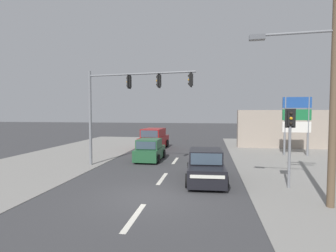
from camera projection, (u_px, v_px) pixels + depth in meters
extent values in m
plane|color=#3A3A3D|center=(149.00, 197.00, 10.48)|extent=(140.00, 140.00, 0.00)
cube|color=silver|center=(134.00, 217.00, 8.51)|extent=(0.20, 2.40, 0.01)
cube|color=silver|center=(162.00, 178.00, 13.44)|extent=(0.20, 2.40, 0.01)
cube|color=silver|center=(175.00, 161.00, 18.36)|extent=(0.20, 2.40, 0.01)
cube|color=gray|center=(27.00, 168.00, 15.78)|extent=(8.00, 40.00, 0.02)
cylinder|color=brown|center=(334.00, 86.00, 9.12)|extent=(0.26, 0.26, 8.64)
cylinder|color=slate|center=(295.00, 33.00, 9.32)|extent=(2.60, 0.27, 0.09)
cube|color=#595B60|center=(257.00, 38.00, 9.61)|extent=(0.58, 0.32, 0.18)
cylinder|color=slate|center=(90.00, 118.00, 16.73)|extent=(0.18, 0.18, 6.00)
cylinder|color=slate|center=(140.00, 74.00, 15.67)|extent=(6.77, 0.88, 0.11)
cube|color=black|center=(129.00, 82.00, 15.88)|extent=(0.23, 0.28, 0.68)
cube|color=black|center=(129.00, 82.00, 15.88)|extent=(0.09, 0.44, 0.84)
sphere|color=black|center=(127.00, 78.00, 15.90)|extent=(0.13, 0.13, 0.13)
sphere|color=orange|center=(127.00, 82.00, 15.91)|extent=(0.13, 0.13, 0.13)
sphere|color=black|center=(127.00, 85.00, 15.92)|extent=(0.13, 0.13, 0.13)
cube|color=black|center=(159.00, 81.00, 15.36)|extent=(0.23, 0.28, 0.68)
cube|color=black|center=(159.00, 81.00, 15.36)|extent=(0.09, 0.44, 0.84)
sphere|color=black|center=(157.00, 77.00, 15.38)|extent=(0.13, 0.13, 0.13)
sphere|color=orange|center=(157.00, 81.00, 15.39)|extent=(0.13, 0.13, 0.13)
sphere|color=black|center=(157.00, 85.00, 15.40)|extent=(0.13, 0.13, 0.13)
cube|color=black|center=(191.00, 80.00, 14.84)|extent=(0.23, 0.28, 0.68)
cube|color=black|center=(191.00, 80.00, 14.84)|extent=(0.09, 0.44, 0.84)
sphere|color=black|center=(189.00, 76.00, 14.86)|extent=(0.13, 0.13, 0.13)
sphere|color=orange|center=(189.00, 80.00, 14.88)|extent=(0.13, 0.13, 0.13)
sphere|color=black|center=(189.00, 84.00, 14.89)|extent=(0.13, 0.13, 0.13)
cylinder|color=slate|center=(289.00, 157.00, 11.63)|extent=(0.12, 0.12, 2.80)
cube|color=black|center=(290.00, 118.00, 11.54)|extent=(0.26, 0.20, 0.68)
cube|color=black|center=(290.00, 118.00, 11.54)|extent=(0.44, 0.05, 0.84)
sphere|color=black|center=(291.00, 113.00, 11.41)|extent=(0.13, 0.13, 0.13)
sphere|color=orange|center=(291.00, 118.00, 11.42)|extent=(0.13, 0.13, 0.13)
sphere|color=black|center=(291.00, 123.00, 11.43)|extent=(0.13, 0.13, 0.13)
cylinder|color=slate|center=(285.00, 126.00, 20.45)|extent=(0.16, 0.16, 4.60)
cylinder|color=slate|center=(308.00, 126.00, 20.18)|extent=(0.16, 0.16, 4.60)
cube|color=#1E4793|center=(297.00, 102.00, 20.21)|extent=(2.10, 0.14, 0.84)
cube|color=#196B38|center=(297.00, 115.00, 20.26)|extent=(2.10, 0.14, 0.84)
cube|color=silver|center=(296.00, 127.00, 20.31)|extent=(2.10, 0.14, 0.84)
cube|color=#A39384|center=(304.00, 129.00, 24.39)|extent=(12.00, 1.00, 3.60)
cube|color=black|center=(206.00, 170.00, 13.00)|extent=(1.92, 4.28, 0.80)
cube|color=black|center=(206.00, 156.00, 13.01)|extent=(1.66, 1.98, 0.62)
cube|color=#384756|center=(206.00, 159.00, 12.05)|extent=(1.44, 0.14, 0.53)
cube|color=#384756|center=(205.00, 153.00, 13.97)|extent=(1.41, 0.13, 0.50)
cube|color=white|center=(207.00, 177.00, 10.88)|extent=(1.45, 0.12, 0.14)
cylinder|color=black|center=(226.00, 182.00, 11.63)|extent=(0.22, 0.65, 0.64)
cylinder|color=black|center=(187.00, 181.00, 11.81)|extent=(0.22, 0.65, 0.64)
cylinder|color=black|center=(220.00, 169.00, 14.21)|extent=(0.22, 0.65, 0.64)
cylinder|color=black|center=(189.00, 168.00, 14.40)|extent=(0.22, 0.65, 0.64)
cube|color=#235633|center=(150.00, 153.00, 18.60)|extent=(1.63, 3.61, 0.76)
cube|color=#235633|center=(149.00, 144.00, 18.26)|extent=(1.50, 1.91, 0.64)
cube|color=#384756|center=(152.00, 142.00, 19.22)|extent=(1.36, 0.07, 0.54)
cube|color=#384756|center=(146.00, 145.00, 17.31)|extent=(1.33, 0.07, 0.51)
cube|color=white|center=(155.00, 147.00, 20.38)|extent=(1.36, 0.05, 0.14)
cylinder|color=black|center=(143.00, 153.00, 19.83)|extent=(0.19, 0.60, 0.60)
cylinder|color=black|center=(164.00, 154.00, 19.59)|extent=(0.19, 0.60, 0.60)
cylinder|color=black|center=(135.00, 158.00, 17.63)|extent=(0.19, 0.60, 0.60)
cylinder|color=black|center=(158.00, 159.00, 17.38)|extent=(0.19, 0.60, 0.60)
cube|color=maroon|center=(154.00, 142.00, 24.28)|extent=(2.09, 4.60, 1.00)
cube|color=maroon|center=(153.00, 133.00, 24.04)|extent=(1.87, 2.79, 0.76)
cube|color=#384756|center=(157.00, 132.00, 25.38)|extent=(1.58, 0.15, 0.65)
cube|color=#384756|center=(149.00, 134.00, 22.71)|extent=(1.55, 0.15, 0.61)
cube|color=white|center=(160.00, 137.00, 26.49)|extent=(1.56, 0.13, 0.14)
cylinder|color=black|center=(149.00, 143.00, 25.86)|extent=(0.26, 0.73, 0.72)
cylinder|color=black|center=(167.00, 143.00, 25.46)|extent=(0.26, 0.73, 0.72)
cylinder|color=black|center=(140.00, 147.00, 23.14)|extent=(0.26, 0.73, 0.72)
cylinder|color=black|center=(160.00, 147.00, 22.74)|extent=(0.26, 0.73, 0.72)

